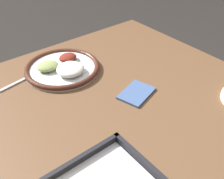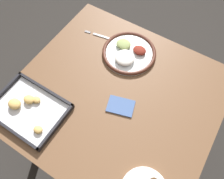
{
  "view_description": "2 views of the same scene",
  "coord_description": "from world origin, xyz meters",
  "px_view_note": "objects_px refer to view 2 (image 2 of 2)",
  "views": [
    {
      "loc": [
        0.45,
        0.54,
        1.33
      ],
      "look_at": [
        0.02,
        0.0,
        0.8
      ],
      "focal_mm": 42.0,
      "sensor_mm": 36.0,
      "label": 1
    },
    {
      "loc": [
        -0.24,
        0.42,
        1.71
      ],
      "look_at": [
        0.02,
        0.0,
        0.8
      ],
      "focal_mm": 35.0,
      "sensor_mm": 36.0,
      "label": 2
    }
  ],
  "objects_px": {
    "baking_tray": "(28,109)",
    "fork": "(103,37)",
    "napkin": "(121,106)",
    "dinner_plate": "(129,53)"
  },
  "relations": [
    {
      "from": "fork",
      "to": "napkin",
      "type": "relative_size",
      "value": 1.45
    },
    {
      "from": "baking_tray",
      "to": "fork",
      "type": "bearing_deg",
      "value": -95.35
    },
    {
      "from": "dinner_plate",
      "to": "fork",
      "type": "relative_size",
      "value": 1.39
    },
    {
      "from": "napkin",
      "to": "baking_tray",
      "type": "bearing_deg",
      "value": 34.15
    },
    {
      "from": "dinner_plate",
      "to": "napkin",
      "type": "height_order",
      "value": "dinner_plate"
    },
    {
      "from": "dinner_plate",
      "to": "baking_tray",
      "type": "height_order",
      "value": "dinner_plate"
    },
    {
      "from": "dinner_plate",
      "to": "baking_tray",
      "type": "relative_size",
      "value": 0.86
    },
    {
      "from": "dinner_plate",
      "to": "baking_tray",
      "type": "distance_m",
      "value": 0.58
    },
    {
      "from": "dinner_plate",
      "to": "fork",
      "type": "bearing_deg",
      "value": -9.45
    },
    {
      "from": "baking_tray",
      "to": "napkin",
      "type": "xyz_separation_m",
      "value": [
        -0.36,
        -0.24,
        -0.01
      ]
    }
  ]
}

